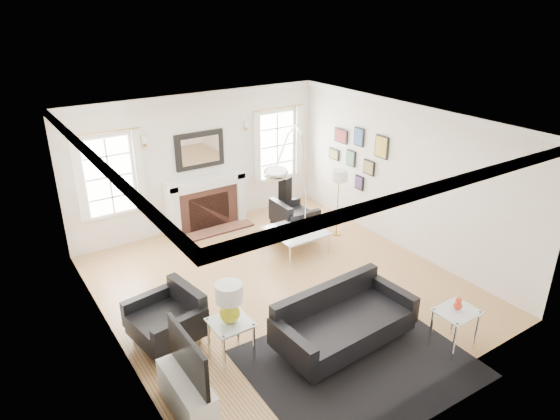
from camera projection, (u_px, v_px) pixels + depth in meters
floor at (281, 286)px, 8.45m from camera, size 6.00×6.00×0.00m
back_wall at (200, 161)px, 10.18m from camera, size 5.50×0.04×2.80m
front_wall at (429, 298)px, 5.60m from camera, size 5.50×0.04×2.80m
left_wall at (106, 256)px, 6.49m from camera, size 0.04×6.00×2.80m
right_wall at (404, 178)px, 9.29m from camera, size 0.04×6.00×2.80m
ceiling at (281, 123)px, 7.33m from camera, size 5.50×6.00×0.02m
crown_molding at (281, 127)px, 7.36m from camera, size 5.50×6.00×0.12m
fireplace at (207, 203)px, 10.36m from camera, size 1.70×0.69×1.11m
mantel_mirror at (200, 150)px, 10.05m from camera, size 1.05×0.07×0.75m
window_left at (109, 176)px, 9.18m from camera, size 1.24×0.15×1.62m
window_right at (277, 145)px, 11.06m from camera, size 1.24×0.15×1.62m
gallery_wall at (356, 154)px, 10.21m from camera, size 0.04×1.73×1.29m
tv_unit at (187, 390)px, 5.78m from camera, size 0.35×1.00×1.09m
area_rug at (359, 363)px, 6.66m from camera, size 2.89×2.43×0.01m
sofa at (341, 322)px, 6.93m from camera, size 2.06×1.03×0.66m
armchair_left at (169, 319)px, 6.98m from camera, size 1.00×1.08×0.65m
armchair_right at (292, 217)px, 10.27m from camera, size 0.79×0.87×0.57m
coffee_table at (296, 232)px, 9.44m from camera, size 0.98×0.98×0.44m
side_table_left at (231, 328)px, 6.60m from camera, size 0.53×0.53×0.58m
nesting_table at (456, 318)px, 6.78m from camera, size 0.55×0.47×0.61m
gourd_lamp at (229, 301)px, 6.43m from camera, size 0.36×0.36×0.57m
orange_vase at (458, 304)px, 6.69m from camera, size 0.12×0.12×0.19m
arc_floor_lamp at (293, 191)px, 8.56m from camera, size 1.87×1.73×2.65m
stick_floor_lamp at (339, 179)px, 9.78m from camera, size 0.28×0.28×1.39m
speaker_tower at (285, 200)px, 10.57m from camera, size 0.26×0.26×1.04m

